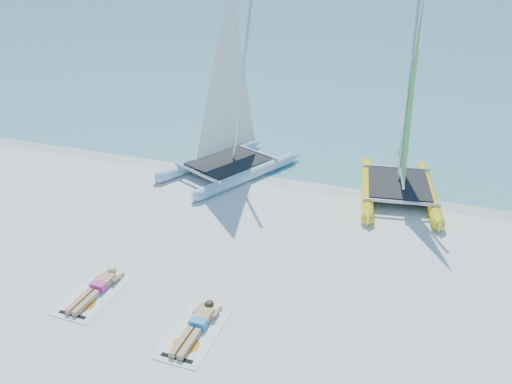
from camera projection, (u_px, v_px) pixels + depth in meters
The scene contains 9 objects.
ground at pixel (249, 263), 13.01m from camera, with size 140.00×140.00×0.00m, color white.
sea at pixel (415, 14), 66.46m from camera, with size 140.00×115.00×0.01m, color #74C2BB.
wet_sand_strip at pixel (303, 181), 17.67m from camera, with size 140.00×1.40×0.01m, color silver.
catamaran_blue at pixel (229, 116), 17.56m from camera, with size 4.41×5.74×7.08m.
catamaran_yellow at pixel (404, 128), 16.20m from camera, with size 3.15×5.52×6.87m.
towel_a at pixel (93, 296), 11.75m from camera, with size 1.00×1.85×0.02m, color white.
sunbather_a at pixel (97, 287), 11.87m from camera, with size 0.37×1.73×0.26m.
towel_b at pixel (194, 334), 10.56m from camera, with size 1.00×1.85×0.02m, color white.
sunbather_b at pixel (197, 324), 10.67m from camera, with size 0.37×1.73×0.26m.
Camera 1 is at (3.88, -10.22, 7.29)m, focal length 35.00 mm.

